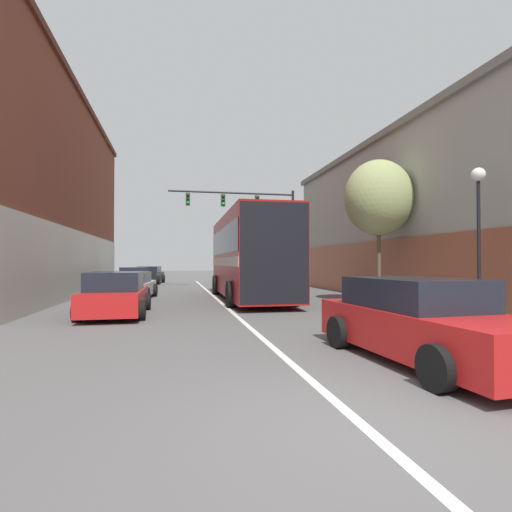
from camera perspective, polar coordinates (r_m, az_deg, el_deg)
ground_plane at (r=4.55m, az=15.21°, el=-22.50°), size 160.00×160.00×0.00m
lane_center_line at (r=17.32m, az=-5.22°, el=-6.47°), size 0.14×38.71×0.01m
building_left_brick at (r=23.46m, az=-31.52°, el=7.80°), size 7.06×21.15×10.15m
building_right_storefront at (r=22.08m, az=28.99°, el=5.18°), size 10.23×23.43×7.72m
bus at (r=18.14m, az=-0.98°, el=0.41°), size 2.86×10.10×3.77m
hatchback_foreground at (r=7.43m, az=22.49°, el=-8.65°), size 2.19×4.56×1.40m
parked_car_left_near at (r=18.95m, az=-17.65°, el=-4.12°), size 2.35×4.79×1.25m
parked_car_left_mid at (r=25.24m, az=-17.17°, el=-3.21°), size 2.41×4.17×1.39m
parked_car_left_far at (r=32.77m, az=-14.92°, el=-2.68°), size 2.27×4.73×1.37m
parked_car_left_distant at (r=13.42m, az=-19.38°, el=-5.27°), size 1.99×4.23×1.38m
traffic_signal_gantry at (r=27.18m, az=-0.42°, el=6.02°), size 8.54×0.36×6.66m
street_lamp at (r=13.03m, az=29.21°, el=4.74°), size 0.39×0.39×4.38m
street_tree_near at (r=17.35m, az=17.10°, el=7.92°), size 2.84×2.55×5.90m
street_tree_far at (r=32.36m, az=4.38°, el=3.90°), size 2.96×2.66×6.05m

